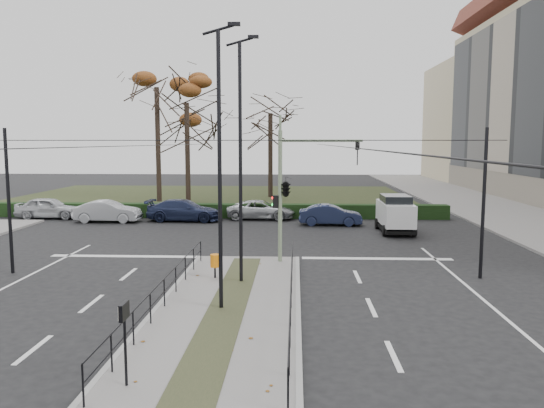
{
  "coord_description": "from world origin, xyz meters",
  "views": [
    {
      "loc": [
        2.18,
        -19.1,
        5.44
      ],
      "look_at": [
        1.06,
        5.88,
        2.5
      ],
      "focal_mm": 35.0,
      "sensor_mm": 36.0,
      "label": 1
    }
  ],
  "objects": [
    {
      "name": "hedge",
      "position": [
        -6.0,
        18.6,
        0.5
      ],
      "size": [
        38.0,
        1.0,
        1.0
      ],
      "primitive_type": "cube",
      "color": "black",
      "rests_on": "ground"
    },
    {
      "name": "streetlamp_median_far",
      "position": [
        0.14,
        0.58,
        4.78
      ],
      "size": [
        0.76,
        0.16,
        9.13
      ],
      "color": "black",
      "rests_on": "median_island"
    },
    {
      "name": "ground",
      "position": [
        0.0,
        0.0,
        0.0
      ],
      "size": [
        140.0,
        140.0,
        0.0
      ],
      "primitive_type": "plane",
      "color": "black",
      "rests_on": "ground"
    },
    {
      "name": "white_van",
      "position": [
        8.18,
        12.76,
        1.19
      ],
      "size": [
        1.94,
        4.15,
        2.26
      ],
      "color": "silver",
      "rests_on": "ground"
    },
    {
      "name": "litter_bin",
      "position": [
        -0.96,
        1.07,
        0.8
      ],
      "size": [
        0.36,
        0.36,
        0.93
      ],
      "color": "black",
      "rests_on": "median_island"
    },
    {
      "name": "info_panel",
      "position": [
        -1.5,
        -8.21,
        1.6
      ],
      "size": [
        0.11,
        0.49,
        1.86
      ],
      "color": "black",
      "rests_on": "median_island"
    },
    {
      "name": "bare_tree_near",
      "position": [
        -7.38,
        27.5,
        8.2
      ],
      "size": [
        8.05,
        8.05,
        11.61
      ],
      "color": "black",
      "rests_on": "park"
    },
    {
      "name": "streetlamp_median_near",
      "position": [
        -0.17,
        -2.7,
        4.66
      ],
      "size": [
        0.74,
        0.15,
        8.88
      ],
      "color": "black",
      "rests_on": "median_island"
    },
    {
      "name": "park",
      "position": [
        -6.0,
        32.0,
        0.05
      ],
      "size": [
        38.0,
        26.0,
        0.1
      ],
      "primitive_type": "cube",
      "color": "#263018",
      "rests_on": "ground"
    },
    {
      "name": "rust_tree",
      "position": [
        -10.18,
        28.18,
        10.24
      ],
      "size": [
        8.69,
        8.69,
        13.35
      ],
      "color": "black",
      "rests_on": "park"
    },
    {
      "name": "parked_car_fourth",
      "position": [
        -0.26,
        18.0,
        0.66
      ],
      "size": [
        4.84,
        2.37,
        1.32
      ],
      "primitive_type": "imported",
      "rotation": [
        0.0,
        0.0,
        1.54
      ],
      "color": "#ACAFB4",
      "rests_on": "ground"
    },
    {
      "name": "median_island",
      "position": [
        0.0,
        -2.5,
        0.07
      ],
      "size": [
        4.4,
        15.0,
        0.14
      ],
      "primitive_type": "cube",
      "color": "slate",
      "rests_on": "ground"
    },
    {
      "name": "parked_car_first",
      "position": [
        -15.38,
        17.56,
        0.77
      ],
      "size": [
        4.6,
        2.06,
        1.54
      ],
      "primitive_type": "imported",
      "rotation": [
        0.0,
        0.0,
        1.63
      ],
      "color": "#ACAFB4",
      "rests_on": "ground"
    },
    {
      "name": "median_railing",
      "position": [
        0.0,
        -2.6,
        0.98
      ],
      "size": [
        4.14,
        13.24,
        0.92
      ],
      "color": "black",
      "rests_on": "median_island"
    },
    {
      "name": "traffic_light",
      "position": [
        1.84,
        4.08,
        3.51
      ],
      "size": [
        3.94,
        2.26,
        5.8
      ],
      "color": "gray",
      "rests_on": "median_island"
    },
    {
      "name": "bare_tree_center",
      "position": [
        -0.27,
        32.36,
        7.58
      ],
      "size": [
        5.76,
        5.76,
        10.73
      ],
      "color": "black",
      "rests_on": "park"
    },
    {
      "name": "parked_car_second",
      "position": [
        -10.59,
        16.08,
        0.73
      ],
      "size": [
        4.46,
        1.57,
        1.47
      ],
      "primitive_type": "imported",
      "rotation": [
        0.0,
        0.0,
        1.57
      ],
      "color": "#ACAFB4",
      "rests_on": "ground"
    },
    {
      "name": "catenary",
      "position": [
        0.0,
        1.62,
        3.42
      ],
      "size": [
        20.0,
        34.0,
        6.0
      ],
      "color": "black",
      "rests_on": "ground"
    },
    {
      "name": "sidewalk_east",
      "position": [
        18.0,
        22.0,
        0.07
      ],
      "size": [
        8.0,
        90.0,
        0.14
      ],
      "primitive_type": "cube",
      "color": "slate",
      "rests_on": "ground"
    },
    {
      "name": "parked_car_third",
      "position": [
        -5.5,
        16.83,
        0.74
      ],
      "size": [
        5.21,
        2.3,
        1.49
      ],
      "primitive_type": "imported",
      "rotation": [
        0.0,
        0.0,
        1.53
      ],
      "color": "#1B2340",
      "rests_on": "ground"
    },
    {
      "name": "parked_car_fifth",
      "position": [
        4.47,
        15.41,
        0.67
      ],
      "size": [
        4.15,
        1.59,
        1.35
      ],
      "primitive_type": "imported",
      "rotation": [
        0.0,
        0.0,
        1.53
      ],
      "color": "#1B2340",
      "rests_on": "ground"
    }
  ]
}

